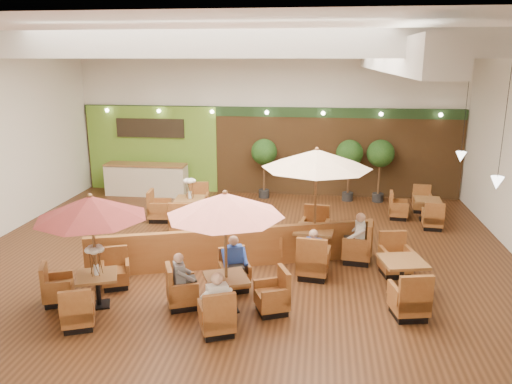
% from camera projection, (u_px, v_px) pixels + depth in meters
% --- Properties ---
extents(room, '(14.04, 14.00, 5.52)m').
position_uv_depth(room, '(258.00, 108.00, 13.34)').
color(room, '#381E0F').
rests_on(room, ground).
extents(service_counter, '(3.00, 0.75, 1.18)m').
position_uv_depth(service_counter, '(147.00, 180.00, 18.44)').
color(service_counter, beige).
rests_on(service_counter, ground).
extents(booth_divider, '(6.73, 2.37, 0.97)m').
position_uv_depth(booth_divider, '(235.00, 247.00, 12.10)').
color(booth_divider, brown).
rests_on(booth_divider, ground).
extents(table_0, '(2.35, 2.50, 2.40)m').
position_uv_depth(table_0, '(90.00, 226.00, 9.83)').
color(table_0, brown).
rests_on(table_0, ground).
extents(table_1, '(2.61, 2.61, 2.51)m').
position_uv_depth(table_1, '(225.00, 229.00, 9.66)').
color(table_1, brown).
rests_on(table_1, ground).
extents(table_2, '(2.88, 2.88, 2.89)m').
position_uv_depth(table_2, '(316.00, 185.00, 12.10)').
color(table_2, brown).
rests_on(table_2, ground).
extents(table_3, '(1.82, 2.67, 1.56)m').
position_uv_depth(table_3, '(182.00, 208.00, 15.39)').
color(table_3, brown).
rests_on(table_3, ground).
extents(table_4, '(1.06, 2.77, 1.00)m').
position_uv_depth(table_4, '(402.00, 278.00, 10.68)').
color(table_4, brown).
rests_on(table_4, ground).
extents(table_5, '(1.60, 2.36, 0.87)m').
position_uv_depth(table_5, '(418.00, 210.00, 15.66)').
color(table_5, brown).
rests_on(table_5, ground).
extents(topiary_0, '(0.93, 0.93, 2.16)m').
position_uv_depth(topiary_0, '(264.00, 154.00, 17.82)').
color(topiary_0, black).
rests_on(topiary_0, ground).
extents(topiary_1, '(0.94, 0.94, 2.19)m').
position_uv_depth(topiary_1, '(349.00, 156.00, 17.43)').
color(topiary_1, black).
rests_on(topiary_1, ground).
extents(topiary_2, '(0.95, 0.95, 2.21)m').
position_uv_depth(topiary_2, '(380.00, 156.00, 17.29)').
color(topiary_2, black).
rests_on(topiary_2, ground).
extents(diner_0, '(0.43, 0.41, 0.78)m').
position_uv_depth(diner_0, '(217.00, 297.00, 9.04)').
color(diner_0, white).
rests_on(diner_0, ground).
extents(diner_1, '(0.43, 0.40, 0.78)m').
position_uv_depth(diner_1, '(234.00, 258.00, 10.79)').
color(diner_1, '#2949B1').
rests_on(diner_1, ground).
extents(diner_2, '(0.38, 0.40, 0.72)m').
position_uv_depth(diner_2, '(182.00, 274.00, 10.04)').
color(diner_2, slate).
rests_on(diner_2, ground).
extents(diner_3, '(0.39, 0.34, 0.73)m').
position_uv_depth(diner_3, '(313.00, 248.00, 11.40)').
color(diner_3, '#2949B1').
rests_on(diner_3, ground).
extents(diner_4, '(0.32, 0.41, 0.83)m').
position_uv_depth(diner_4, '(358.00, 233.00, 12.27)').
color(diner_4, white).
rests_on(diner_4, ground).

